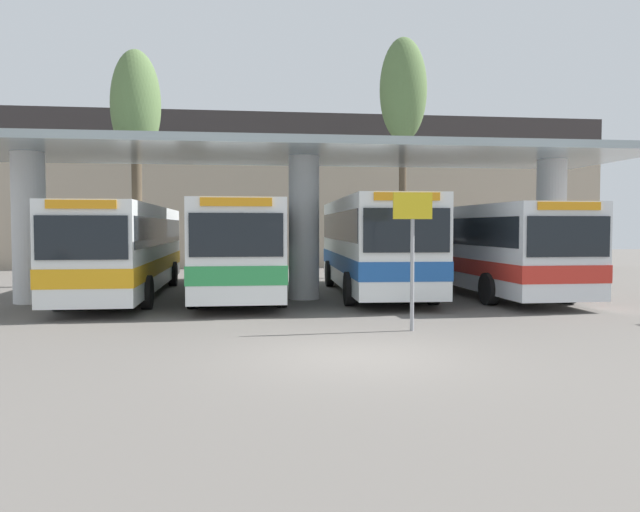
% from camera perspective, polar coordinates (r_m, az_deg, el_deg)
% --- Properties ---
extents(ground_plane, '(100.00, 100.00, 0.00)m').
position_cam_1_polar(ground_plane, '(11.58, 3.21, -9.10)').
color(ground_plane, '#605B56').
extents(townhouse_backdrop, '(40.00, 0.58, 8.96)m').
position_cam_1_polar(townhouse_backdrop, '(36.47, -4.07, 7.17)').
color(townhouse_backdrop, tan).
rests_on(townhouse_backdrop, ground_plane).
extents(station_canopy, '(22.10, 6.50, 4.90)m').
position_cam_1_polar(station_canopy, '(20.44, -1.48, 7.48)').
color(station_canopy, silver).
rests_on(station_canopy, ground_plane).
extents(transit_bus_left_bay, '(2.69, 12.18, 3.06)m').
position_cam_1_polar(transit_bus_left_bay, '(22.35, -17.29, 0.89)').
color(transit_bus_left_bay, white).
rests_on(transit_bus_left_bay, ground_plane).
extents(transit_bus_center_bay, '(2.90, 11.78, 3.14)m').
position_cam_1_polar(transit_bus_center_bay, '(21.88, -7.52, 1.08)').
color(transit_bus_center_bay, white).
rests_on(transit_bus_center_bay, ground_plane).
extents(transit_bus_right_bay, '(3.16, 10.67, 3.32)m').
position_cam_1_polar(transit_bus_right_bay, '(22.00, 4.92, 1.33)').
color(transit_bus_right_bay, white).
rests_on(transit_bus_right_bay, ground_plane).
extents(transit_bus_far_right_bay, '(2.95, 11.65, 3.06)m').
position_cam_1_polar(transit_bus_far_right_bay, '(23.21, 14.64, 0.99)').
color(transit_bus_far_right_bay, silver).
rests_on(transit_bus_far_right_bay, ground_plane).
extents(info_sign_platform, '(0.90, 0.09, 3.14)m').
position_cam_1_polar(info_sign_platform, '(14.24, 8.45, 2.11)').
color(info_sign_platform, gray).
rests_on(info_sign_platform, ground_plane).
extents(poplar_tree_behind_left, '(2.19, 2.19, 11.15)m').
position_cam_1_polar(poplar_tree_behind_left, '(30.19, 7.62, 14.48)').
color(poplar_tree_behind_left, '#473A2B').
rests_on(poplar_tree_behind_left, ground_plane).
extents(poplar_tree_behind_right, '(1.99, 1.99, 9.47)m').
position_cam_1_polar(poplar_tree_behind_right, '(26.77, -16.49, 12.65)').
color(poplar_tree_behind_right, '#473A2B').
rests_on(poplar_tree_behind_right, ground_plane).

